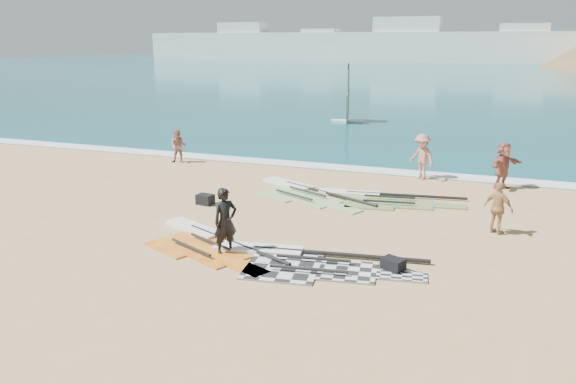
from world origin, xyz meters
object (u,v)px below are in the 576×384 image
(rig_orange, at_px, (377,198))
(gear_bag_far, at_px, (393,265))
(rig_green, at_px, (300,191))
(rig_red, at_px, (203,241))
(person_wetsuit, at_px, (225,221))
(rig_grey, at_px, (296,259))
(beachgoer_back, at_px, (498,208))
(gear_bag_near, at_px, (205,199))
(beachgoer_right, at_px, (503,165))
(beachgoer_mid, at_px, (422,157))
(beachgoer_left, at_px, (178,146))

(rig_orange, distance_m, gear_bag_far, 6.82)
(rig_green, xyz_separation_m, rig_red, (-0.86, -6.33, -0.00))
(person_wetsuit, bearing_deg, rig_grey, -47.28)
(rig_green, bearing_deg, beachgoer_back, 7.75)
(rig_green, height_order, person_wetsuit, person_wetsuit)
(gear_bag_far, bearing_deg, beachgoer_back, 58.54)
(rig_green, xyz_separation_m, gear_bag_far, (4.85, -6.49, 0.12))
(rig_red, distance_m, beachgoer_back, 9.12)
(gear_bag_near, relative_size, gear_bag_far, 1.03)
(rig_green, distance_m, beachgoer_right, 8.28)
(rig_grey, bearing_deg, beachgoer_back, 32.31)
(beachgoer_mid, xyz_separation_m, beachgoer_right, (3.29, -0.49, -0.03))
(gear_bag_near, bearing_deg, beachgoer_left, 128.20)
(rig_grey, relative_size, beachgoer_right, 3.20)
(rig_orange, xyz_separation_m, gear_bag_far, (1.78, -6.58, 0.12))
(rig_green, height_order, gear_bag_far, gear_bag_far)
(rig_red, relative_size, gear_bag_near, 8.68)
(rig_green, bearing_deg, rig_orange, 27.77)
(rig_red, xyz_separation_m, person_wetsuit, (1.08, -0.59, 0.91))
(rig_grey, xyz_separation_m, gear_bag_far, (2.59, 0.27, 0.12))
(gear_bag_far, distance_m, beachgoer_mid, 10.52)
(rig_grey, height_order, beachgoer_mid, beachgoer_mid)
(rig_red, height_order, person_wetsuit, person_wetsuit)
(beachgoer_right, bearing_deg, gear_bag_near, 157.82)
(gear_bag_near, height_order, beachgoer_back, beachgoer_back)
(gear_bag_near, relative_size, beachgoer_left, 0.36)
(person_wetsuit, xyz_separation_m, beachgoer_mid, (3.94, 10.90, 0.03))
(gear_bag_far, relative_size, beachgoer_right, 0.30)
(beachgoer_left, bearing_deg, rig_red, -73.04)
(rig_green, distance_m, rig_red, 6.39)
(gear_bag_near, xyz_separation_m, person_wetsuit, (2.94, -4.16, 0.77))
(rig_green, relative_size, rig_red, 1.06)
(gear_bag_near, height_order, person_wetsuit, person_wetsuit)
(gear_bag_near, relative_size, beachgoer_mid, 0.30)
(beachgoer_left, bearing_deg, gear_bag_near, -69.38)
(rig_grey, height_order, rig_orange, rig_grey)
(rig_green, distance_m, person_wetsuit, 6.98)
(beachgoer_left, bearing_deg, rig_grey, -63.44)
(rig_grey, distance_m, beachgoer_right, 11.52)
(gear_bag_near, distance_m, beachgoer_mid, 9.66)
(rig_orange, xyz_separation_m, beachgoer_right, (4.38, 3.40, 0.91))
(gear_bag_far, relative_size, beachgoer_left, 0.35)
(rig_red, distance_m, gear_bag_near, 4.03)
(rig_red, bearing_deg, beachgoer_right, 74.55)
(rig_orange, relative_size, beachgoer_mid, 2.87)
(rig_orange, bearing_deg, rig_green, 173.44)
(beachgoer_mid, height_order, beachgoer_back, beachgoer_mid)
(rig_red, bearing_deg, rig_green, 107.03)
(beachgoer_left, height_order, beachgoer_mid, beachgoer_mid)
(rig_green, relative_size, rig_orange, 0.95)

